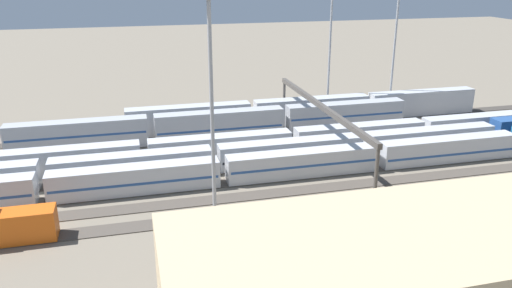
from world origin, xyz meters
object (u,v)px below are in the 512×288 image
train_on_track_3 (293,141)px  light_mast_2 (397,18)px  train_on_track_0 (312,110)px  maintenance_shed (496,276)px  train_on_track_5 (289,164)px  train_on_track_4 (278,153)px  train_on_track_7 (6,225)px  light_mast_1 (211,84)px  light_mast_0 (331,33)px  signal_gantry (321,110)px  train_on_track_1 (151,130)px

train_on_track_3 → light_mast_2: light_mast_2 is taller
train_on_track_0 → maintenance_shed: 61.43m
train_on_track_5 → train_on_track_4: size_ratio=1.00×
train_on_track_0 → train_on_track_3: bearing=59.4°
train_on_track_0 → train_on_track_5: 28.02m
train_on_track_3 → train_on_track_5: 10.69m
train_on_track_7 → light_mast_1: size_ratio=0.36×
train_on_track_7 → light_mast_0: size_ratio=0.38×
light_mast_2 → signal_gantry: (23.34, 20.00, -11.90)m
train_on_track_4 → light_mast_2: bearing=-144.2°
train_on_track_0 → signal_gantry: bearing=73.9°
light_mast_0 → train_on_track_7: bearing=35.9°
train_on_track_4 → light_mast_1: bearing=53.7°
train_on_track_0 → train_on_track_4: (12.89, 20.00, -0.56)m
light_mast_2 → signal_gantry: bearing=40.6°
signal_gantry → maintenance_shed: bearing=88.1°
train_on_track_4 → maintenance_shed: size_ratio=2.12×
light_mast_0 → signal_gantry: light_mast_0 is taller
train_on_track_0 → train_on_track_7: bearing=35.5°
train_on_track_5 → signal_gantry: signal_gantry is taller
train_on_track_1 → light_mast_2: size_ratio=3.04×
train_on_track_3 → train_on_track_7: train_on_track_7 is taller
train_on_track_3 → train_on_track_4: 6.42m
train_on_track_7 → light_mast_1: 27.90m
train_on_track_5 → train_on_track_7: bearing=15.4°
light_mast_1 → signal_gantry: size_ratio=0.69×
train_on_track_5 → light_mast_0: 36.98m
signal_gantry → light_mast_0: bearing=-114.8°
train_on_track_1 → light_mast_0: (-36.27, -8.97, 14.35)m
light_mast_0 → train_on_track_3: bearing=54.1°
train_on_track_1 → train_on_track_4: 23.83m
light_mast_1 → light_mast_2: bearing=-137.7°
train_on_track_3 → light_mast_0: 27.77m
light_mast_1 → signal_gantry: light_mast_1 is taller
train_on_track_3 → light_mast_0: (-13.73, -18.97, 14.94)m
train_on_track_7 → signal_gantry: 47.67m
train_on_track_3 → train_on_track_0: bearing=-120.6°
signal_gantry → train_on_track_5: bearing=44.7°
maintenance_shed → light_mast_0: bearing=-99.9°
train_on_track_5 → train_on_track_1: bearing=-46.8°
train_on_track_5 → train_on_track_1: size_ratio=1.20×
train_on_track_0 → maintenance_shed: size_ratio=1.32×
train_on_track_5 → train_on_track_7: train_on_track_7 is taller
train_on_track_0 → train_on_track_5: train_on_track_0 is taller
train_on_track_3 → train_on_track_7: size_ratio=9.56×
train_on_track_3 → light_mast_1: bearing=53.1°
train_on_track_0 → light_mast_1: size_ratio=2.59×
train_on_track_4 → signal_gantry: size_ratio=2.87×
maintenance_shed → train_on_track_0: bearing=-96.1°
light_mast_2 → signal_gantry: light_mast_2 is taller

